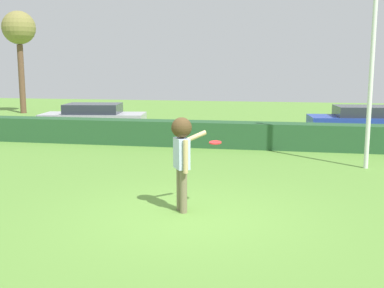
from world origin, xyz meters
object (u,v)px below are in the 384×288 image
parked_car_blue (364,120)px  willow_tree (19,31)px  lamppost (373,40)px  person (182,150)px  frisbee (215,142)px  parked_car_silver (93,117)px

parked_car_blue → willow_tree: (-18.52, 6.65, 4.15)m
lamppost → person: bearing=-130.3°
lamppost → willow_tree: lamppost is taller
person → frisbee: size_ratio=7.58×
parked_car_blue → lamppost: bearing=-97.9°
person → frisbee: (0.59, 0.29, 0.11)m
person → parked_car_silver: (-5.91, 9.75, -0.51)m
frisbee → willow_tree: size_ratio=0.04×
willow_tree → parked_car_silver: bearing=-44.5°
lamppost → parked_car_blue: (0.81, 5.86, -2.76)m
frisbee → willow_tree: (-14.20, 17.04, 3.52)m
frisbee → lamppost: bearing=52.3°
parked_car_silver → willow_tree: willow_tree is taller
lamppost → parked_car_silver: (-10.00, 4.93, -2.76)m
frisbee → parked_car_silver: frisbee is taller
parked_car_silver → parked_car_blue: size_ratio=1.01×
person → parked_car_silver: size_ratio=0.41×
person → willow_tree: (-13.62, 17.33, 3.63)m
parked_car_blue → willow_tree: willow_tree is taller
parked_car_silver → parked_car_blue: same height
person → parked_car_blue: (4.90, 10.68, -0.51)m
willow_tree → frisbee: bearing=-50.2°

